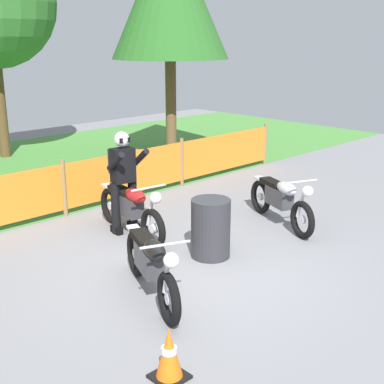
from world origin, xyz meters
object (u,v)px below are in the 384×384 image
motorcycle_third (281,200)px  spare_drum (211,228)px  motorcycle_lead (151,264)px  rider_trailing (123,176)px  motorcycle_trailing (131,208)px  traffic_cone (169,354)px

motorcycle_third → spare_drum: bearing=-65.1°
motorcycle_lead → rider_trailing: (1.17, 2.11, 0.49)m
motorcycle_third → motorcycle_trailing: bearing=-101.4°
motorcycle_lead → spare_drum: 1.50m
traffic_cone → rider_trailing: bearing=59.0°
traffic_cone → spare_drum: 2.95m
rider_trailing → traffic_cone: (-2.08, -3.47, -0.69)m
spare_drum → rider_trailing: bearing=99.4°
motorcycle_trailing → traffic_cone: (-2.06, -3.25, -0.21)m
motorcycle_trailing → rider_trailing: size_ratio=1.20×
motorcycle_third → traffic_cone: 4.59m
motorcycle_third → traffic_cone: motorcycle_third is taller
motorcycle_trailing → traffic_cone: size_ratio=3.82×
motorcycle_lead → traffic_cone: 1.65m
motorcycle_lead → motorcycle_third: motorcycle_lead is taller
motorcycle_lead → motorcycle_third: bearing=120.7°
motorcycle_lead → motorcycle_third: (3.29, 0.48, -0.00)m
traffic_cone → spare_drum: bearing=36.4°
motorcycle_trailing → traffic_cone: motorcycle_trailing is taller
motorcycle_lead → spare_drum: size_ratio=2.14×
traffic_cone → spare_drum: spare_drum is taller
motorcycle_trailing → spare_drum: bearing=19.9°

